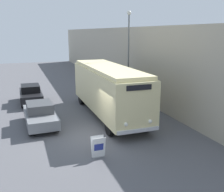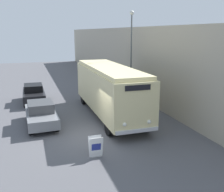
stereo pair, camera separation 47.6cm
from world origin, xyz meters
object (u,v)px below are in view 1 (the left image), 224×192
(vintage_bus, at_px, (108,88))
(sign_board, at_px, (98,147))
(streetlamp, at_px, (129,44))
(parked_car_near, at_px, (40,114))
(parked_car_mid, at_px, (31,94))

(vintage_bus, distance_m, sign_board, 6.61)
(streetlamp, distance_m, parked_car_near, 10.01)
(sign_board, distance_m, streetlamp, 12.19)
(vintage_bus, xyz_separation_m, parked_car_near, (-4.76, -0.57, -1.25))
(parked_car_mid, bearing_deg, streetlamp, -10.15)
(streetlamp, height_order, parked_car_near, streetlamp)
(parked_car_near, bearing_deg, sign_board, -69.45)
(vintage_bus, distance_m, streetlamp, 5.80)
(parked_car_mid, bearing_deg, sign_board, -77.71)
(parked_car_near, xyz_separation_m, parked_car_mid, (-0.27, 5.96, 0.03))
(parked_car_near, bearing_deg, streetlamp, 27.44)
(vintage_bus, bearing_deg, parked_car_mid, 133.02)
(sign_board, distance_m, parked_car_mid, 11.58)
(sign_board, bearing_deg, parked_car_near, 112.63)
(vintage_bus, distance_m, parked_car_mid, 7.47)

